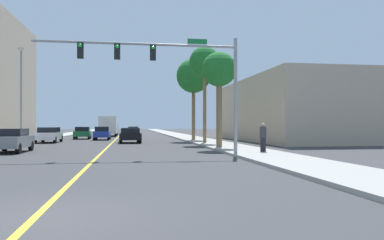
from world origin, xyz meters
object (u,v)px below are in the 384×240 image
Objects in this scene: traffic_signal_mast at (170,65)px; car_gray at (11,140)px; street_lamp at (21,90)px; car_black at (130,135)px; car_white at (49,135)px; car_green at (83,133)px; pedestrian at (263,137)px; car_yellow at (133,131)px; palm_far at (194,76)px; car_blue at (102,133)px; delivery_truck at (109,126)px; palm_mid at (205,63)px; palm_near at (219,72)px.

traffic_signal_mast reaches higher than car_gray.
street_lamp is 10.24m from car_black.
traffic_signal_mast is 2.72× the size of car_black.
street_lamp is 1.94× the size of car_white.
traffic_signal_mast is at bearing -84.79° from car_black.
car_green is 2.31× the size of pedestrian.
palm_far is at bearing -75.52° from car_yellow.
delivery_truck reaches higher than car_blue.
traffic_signal_mast is at bearing -82.04° from delivery_truck.
palm_mid is at bearing -69.23° from delivery_truck.
car_white is 0.96× the size of car_yellow.
car_gray is 2.36× the size of pedestrian.
palm_near is at bearing -91.98° from palm_mid.
car_yellow is (5.99, 12.33, 0.00)m from car_green.
traffic_signal_mast is 38.72m from car_yellow.
palm_near reaches higher than traffic_signal_mast.
car_white is at bearing 139.66° from palm_near.
car_yellow is at bearing 24.39° from delivery_truck.
palm_mid is 2.07× the size of car_black.
car_black is 1.04× the size of car_blue.
street_lamp reaches higher than car_gray.
palm_mid is 1.89× the size of car_yellow.
pedestrian reaches higher than car_green.
traffic_signal_mast is at bearing -75.51° from car_green.
car_green is 12.07m from car_black.
pedestrian is (14.89, -3.78, 0.21)m from car_gray.
palm_far is at bearing -174.98° from car_white.
car_green is at bearing 129.35° from car_blue.
car_blue is (4.12, 18.90, -0.02)m from car_gray.
car_blue is at bearing -127.45° from car_white.
palm_far is at bearing 21.43° from car_black.
palm_mid is 16.32m from car_white.
palm_mid reaches higher than car_green.
palm_mid is 19.72m from car_green.
palm_mid is at bearing 159.57° from car_white.
palm_far reaches higher than car_blue.
car_gray is 35.12m from car_yellow.
car_blue is at bearing -150.94° from pedestrian.
pedestrian is (7.68, -15.04, 0.26)m from car_black.
street_lamp reaches higher than car_blue.
street_lamp reaches higher than car_green.
palm_far is at bearing 89.37° from palm_mid.
car_blue is at bearing -105.26° from car_yellow.
car_white is (-14.16, -1.22, -5.98)m from palm_far.
palm_far is at bearing 88.69° from palm_near.
palm_near is 12.74m from car_black.
pedestrian is at bearing -73.85° from palm_near.
delivery_truck reaches higher than car_white.
palm_far is 21.47m from delivery_truck.
pedestrian is (1.22, -11.50, -6.11)m from palm_mid.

